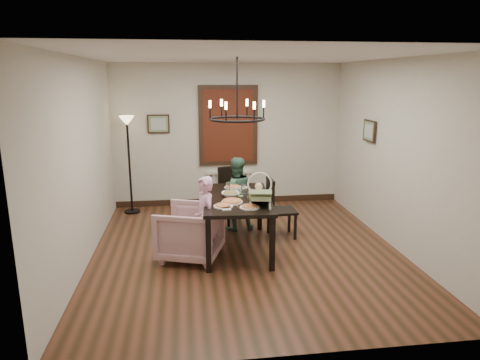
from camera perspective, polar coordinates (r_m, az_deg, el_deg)
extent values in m
cube|color=brown|center=(6.47, 0.84, -9.41)|extent=(4.50, 5.00, 0.01)
cube|color=white|center=(5.97, 0.94, 16.19)|extent=(4.50, 5.00, 0.01)
cube|color=beige|center=(8.52, -1.59, 5.96)|extent=(4.50, 0.01, 2.80)
cube|color=beige|center=(6.16, -20.32, 2.17)|extent=(0.01, 5.00, 2.80)
cube|color=beige|center=(6.77, 20.12, 3.15)|extent=(0.01, 5.00, 2.80)
cube|color=black|center=(6.31, -0.37, -2.53)|extent=(1.08, 1.78, 0.05)
cube|color=black|center=(5.69, -4.23, -8.70)|extent=(0.07, 0.07, 0.75)
cube|color=black|center=(7.18, -4.07, -3.89)|extent=(0.07, 0.07, 0.75)
cube|color=black|center=(5.73, 4.32, -8.51)|extent=(0.07, 0.07, 0.75)
cube|color=black|center=(7.22, 2.65, -3.78)|extent=(0.07, 0.07, 0.75)
imported|color=#D09FAA|center=(6.15, -6.73, -6.91)|extent=(1.06, 1.05, 0.77)
imported|color=#E4A1C4|center=(6.05, -4.72, -6.07)|extent=(0.34, 0.42, 1.00)
imported|color=#3D6750|center=(7.19, -0.55, -2.67)|extent=(0.54, 0.44, 1.03)
imported|color=white|center=(6.32, -1.27, -1.90)|extent=(0.32, 0.32, 0.08)
cylinder|color=tan|center=(6.03, -1.06, -2.87)|extent=(0.30, 0.30, 0.04)
cylinder|color=silver|center=(6.30, 1.17, -1.67)|extent=(0.07, 0.07, 0.14)
cube|color=#571E11|center=(8.45, -1.57, 7.27)|extent=(1.00, 0.03, 1.40)
cube|color=black|center=(8.42, -10.82, 7.35)|extent=(0.42, 0.03, 0.36)
cube|color=black|center=(7.51, 16.86, 6.29)|extent=(0.03, 0.42, 0.36)
torus|color=black|center=(6.09, -0.39, 8.13)|extent=(0.80, 0.80, 0.04)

